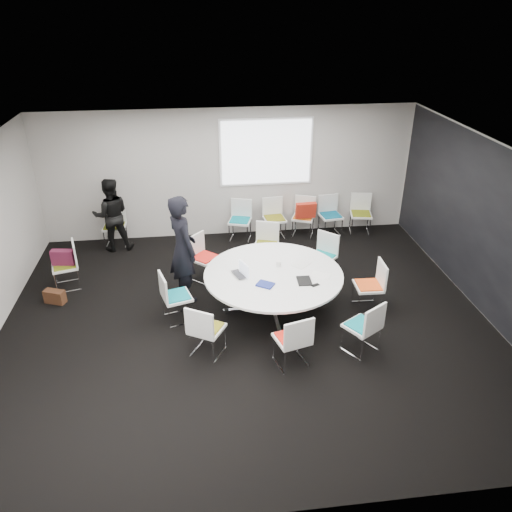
{
  "coord_description": "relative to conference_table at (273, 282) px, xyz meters",
  "views": [
    {
      "loc": [
        -0.7,
        -6.82,
        4.82
      ],
      "look_at": [
        0.2,
        0.4,
        1.0
      ],
      "focal_mm": 35.0,
      "sensor_mm": 36.0,
      "label": 1
    }
  ],
  "objects": [
    {
      "name": "room_shell",
      "position": [
        -0.38,
        -0.27,
        0.85
      ],
      "size": [
        8.08,
        7.08,
        2.88
      ],
      "color": "black",
      "rests_on": "ground"
    },
    {
      "name": "conference_table",
      "position": [
        0.0,
        0.0,
        0.0
      ],
      "size": [
        2.31,
        2.31,
        0.73
      ],
      "color": "silver",
      "rests_on": "ground"
    },
    {
      "name": "projection_screen",
      "position": [
        0.32,
        3.19,
        1.3
      ],
      "size": [
        1.9,
        0.03,
        1.35
      ],
      "primitive_type": "cube",
      "color": "white",
      "rests_on": "room_shell"
    },
    {
      "name": "chair_ring_a",
      "position": [
        1.62,
        -0.14,
        -0.27
      ],
      "size": [
        0.46,
        0.47,
        0.88
      ],
      "rotation": [
        0.0,
        0.0,
        1.54
      ],
      "color": "silver",
      "rests_on": "ground"
    },
    {
      "name": "chair_ring_b",
      "position": [
        1.08,
        0.98,
        -0.27
      ],
      "size": [
        0.64,
        0.64,
        0.88
      ],
      "rotation": [
        0.0,
        0.0,
        2.37
      ],
      "color": "silver",
      "rests_on": "ground"
    },
    {
      "name": "chair_ring_c",
      "position": [
        0.1,
        1.58,
        -0.27
      ],
      "size": [
        0.57,
        0.56,
        0.88
      ],
      "rotation": [
        0.0,
        0.0,
        2.85
      ],
      "color": "silver",
      "rests_on": "ground"
    },
    {
      "name": "chair_ring_d",
      "position": [
        -1.12,
        1.22,
        -0.27
      ],
      "size": [
        0.64,
        0.64,
        0.88
      ],
      "rotation": [
        0.0,
        0.0,
        3.98
      ],
      "color": "silver",
      "rests_on": "ground"
    },
    {
      "name": "chair_ring_e",
      "position": [
        -1.62,
        -0.08,
        -0.27
      ],
      "size": [
        0.56,
        0.57,
        0.88
      ],
      "rotation": [
        0.0,
        0.0,
        5.0
      ],
      "color": "silver",
      "rests_on": "ground"
    },
    {
      "name": "chair_ring_f",
      "position": [
        -1.16,
        -1.04,
        -0.27
      ],
      "size": [
        0.62,
        0.62,
        0.88
      ],
      "rotation": [
        0.0,
        0.0,
        5.76
      ],
      "color": "silver",
      "rests_on": "ground"
    },
    {
      "name": "chair_ring_g",
      "position": [
        0.06,
        -1.43,
        -0.27
      ],
      "size": [
        0.56,
        0.55,
        0.88
      ],
      "rotation": [
        0.0,
        0.0,
        6.55
      ],
      "color": "silver",
      "rests_on": "ground"
    },
    {
      "name": "chair_ring_h",
      "position": [
        1.15,
        -1.25,
        -0.27
      ],
      "size": [
        0.63,
        0.63,
        0.88
      ],
      "rotation": [
        0.0,
        0.0,
        6.85
      ],
      "color": "silver",
      "rests_on": "ground"
    },
    {
      "name": "chair_back_a",
      "position": [
        -0.29,
        2.87,
        -0.27
      ],
      "size": [
        0.57,
        0.56,
        0.88
      ],
      "rotation": [
        0.0,
        0.0,
        2.86
      ],
      "color": "silver",
      "rests_on": "ground"
    },
    {
      "name": "chair_back_b",
      "position": [
        0.47,
        2.88,
        -0.27
      ],
      "size": [
        0.5,
        0.49,
        0.88
      ],
      "rotation": [
        0.0,
        0.0,
        3.24
      ],
      "color": "silver",
      "rests_on": "ground"
    },
    {
      "name": "chair_back_c",
      "position": [
        1.13,
        2.89,
        -0.27
      ],
      "size": [
        0.59,
        0.59,
        0.88
      ],
      "rotation": [
        0.0,
        0.0,
        2.77
      ],
      "color": "silver",
      "rests_on": "ground"
    },
    {
      "name": "chair_back_d",
      "position": [
        1.74,
        2.89,
        -0.27
      ],
      "size": [
        0.51,
        0.5,
        0.88
      ],
      "rotation": [
        0.0,
        0.0,
        3.26
      ],
      "color": "silver",
      "rests_on": "ground"
    },
    {
      "name": "chair_back_e",
      "position": [
        2.44,
        2.89,
        -0.27
      ],
      "size": [
        0.54,
        0.53,
        0.88
      ],
      "rotation": [
        0.0,
        0.0,
        2.95
      ],
      "color": "silver",
      "rests_on": "ground"
    },
    {
      "name": "chair_spare_left",
      "position": [
        -3.64,
        1.23,
        -0.27
      ],
      "size": [
        0.55,
        0.56,
        0.88
      ],
      "rotation": [
        0.0,
        0.0,
        1.84
      ],
      "color": "silver",
      "rests_on": "ground"
    },
    {
      "name": "chair_person_back",
      "position": [
        -2.97,
        2.9,
        -0.27
      ],
      "size": [
        0.48,
        0.47,
        0.88
      ],
      "rotation": [
        0.0,
        0.0,
        3.1
      ],
      "color": "silver",
      "rests_on": "ground"
    },
    {
      "name": "person_main",
      "position": [
        -1.48,
        0.61,
        0.41
      ],
      "size": [
        0.71,
        0.83,
        1.93
      ],
      "primitive_type": "imported",
      "rotation": [
        0.0,
        0.0,
        2.0
      ],
      "color": "black",
      "rests_on": "ground"
    },
    {
      "name": "person_back",
      "position": [
        -2.97,
        2.73,
        0.23
      ],
      "size": [
        0.84,
        0.7,
        1.56
      ],
      "primitive_type": "imported",
      "rotation": [
        0.0,
        0.0,
        3.3
      ],
      "color": "black",
      "rests_on": "ground"
    },
    {
      "name": "laptop",
      "position": [
        -0.54,
        0.01,
        0.19
      ],
      "size": [
        0.31,
        0.39,
        0.03
      ],
      "primitive_type": "imported",
      "rotation": [
        0.0,
        0.0,
        1.91
      ],
      "color": "#333338",
      "rests_on": "conference_table"
    },
    {
      "name": "laptop_lid",
      "position": [
        -0.49,
        -0.03,
        0.31
      ],
      "size": [
        0.13,
        0.28,
        0.22
      ],
      "primitive_type": "cube",
      "rotation": [
        0.0,
        0.0,
        1.98
      ],
      "color": "silver",
      "rests_on": "conference_table"
    },
    {
      "name": "notebook_black",
      "position": [
        0.45,
        -0.33,
        0.19
      ],
      "size": [
        0.23,
        0.31,
        0.02
      ],
      "primitive_type": "cube",
      "rotation": [
        0.0,
        0.0,
        -0.03
      ],
      "color": "black",
      "rests_on": "conference_table"
    },
    {
      "name": "tablet_folio",
      "position": [
        -0.19,
        -0.37,
        0.19
      ],
      "size": [
        0.33,
        0.31,
        0.03
      ],
      "primitive_type": "cube",
      "rotation": [
        0.0,
        0.0,
        -0.58
      ],
      "color": "navy",
      "rests_on": "conference_table"
    },
    {
      "name": "papers_right",
      "position": [
        0.52,
        0.23,
        0.18
      ],
      "size": [
        0.36,
        0.36,
        0.0
      ],
      "primitive_type": "cube",
      "rotation": [
        0.0,
        0.0,
        0.75
      ],
      "color": "silver",
      "rests_on": "conference_table"
    },
    {
      "name": "papers_front",
      "position": [
        0.76,
        -0.16,
        0.18
      ],
      "size": [
        0.36,
        0.33,
        0.0
      ],
      "primitive_type": "cube",
      "rotation": [
        0.0,
        0.0,
        -0.5
      ],
      "color": "white",
      "rests_on": "conference_table"
    },
    {
      "name": "cup",
      "position": [
        0.12,
        0.23,
        0.23
      ],
      "size": [
        0.08,
        0.08,
        0.09
      ],
      "primitive_type": "cylinder",
      "color": "white",
      "rests_on": "conference_table"
    },
    {
      "name": "phone",
      "position": [
        0.6,
        -0.47,
        0.18
      ],
      "size": [
        0.16,
        0.12,
        0.01
      ],
      "primitive_type": "cube",
      "rotation": [
        0.0,
        0.0,
        0.41
      ],
      "color": "black",
      "rests_on": "conference_table"
    },
    {
      "name": "maroon_bag",
      "position": [
        -3.65,
        1.23,
        0.07
      ],
      "size": [
        0.41,
        0.19,
        0.28
      ],
      "primitive_type": "cube",
      "rotation": [
        0.0,
        0.0,
        -0.13
      ],
      "color": "#591731",
      "rests_on": "chair_spare_left"
    },
    {
      "name": "brown_bag",
      "position": [
        -3.77,
        0.71,
        -0.43
      ],
      "size": [
        0.39,
        0.28,
        0.24
      ],
      "primitive_type": "cube",
      "rotation": [
        0.0,
        0.0,
        -0.37
      ],
      "color": "#3F2314",
      "rests_on": "ground"
    },
    {
      "name": "red_jacket",
      "position": [
        1.12,
        2.67,
        0.15
      ],
      "size": [
        0.45,
        0.18,
        0.36
      ],
      "primitive_type": "cube",
      "rotation": [
        0.17,
        0.0,
        0.05
      ],
      "color": "#B02515",
      "rests_on": "chair_back_c"
    }
  ]
}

